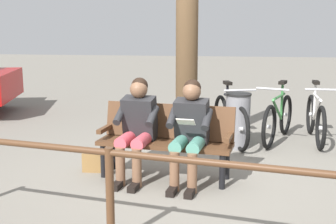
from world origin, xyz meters
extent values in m
plane|color=slate|center=(0.00, 0.00, 0.00)|extent=(40.00, 40.00, 0.00)
cube|color=#51331E|center=(0.25, 0.16, 0.42)|extent=(1.65, 0.67, 0.05)
cube|color=#51331E|center=(0.22, -0.03, 0.66)|extent=(1.60, 0.36, 0.42)
cube|color=#51331E|center=(-0.50, 0.27, 0.56)|extent=(0.12, 0.40, 0.05)
cube|color=#51331E|center=(1.00, 0.05, 0.56)|extent=(0.12, 0.40, 0.05)
cylinder|color=black|center=(-0.44, 0.43, 0.20)|extent=(0.07, 0.07, 0.40)
cylinder|color=black|center=(0.99, 0.22, 0.20)|extent=(0.07, 0.07, 0.40)
cylinder|color=black|center=(-0.49, 0.09, 0.20)|extent=(0.07, 0.07, 0.40)
cylinder|color=black|center=(0.94, -0.11, 0.20)|extent=(0.07, 0.07, 0.40)
cube|color=#262628|center=(-0.07, 0.19, 0.71)|extent=(0.42, 0.36, 0.55)
sphere|color=brown|center=(-0.07, 0.21, 1.06)|extent=(0.21, 0.21, 0.21)
sphere|color=black|center=(-0.07, 0.18, 1.10)|extent=(0.20, 0.20, 0.20)
cylinder|color=#4C8C7A|center=(-0.14, 0.40, 0.49)|extent=(0.21, 0.42, 0.15)
cylinder|color=brown|center=(-0.11, 0.60, 0.23)|extent=(0.11, 0.11, 0.45)
cube|color=black|center=(-0.10, 0.69, 0.04)|extent=(0.12, 0.23, 0.07)
cylinder|color=#262628|center=(-0.25, 0.33, 0.77)|extent=(0.13, 0.31, 0.23)
cylinder|color=#4C8C7A|center=(0.06, 0.37, 0.49)|extent=(0.21, 0.42, 0.15)
cylinder|color=brown|center=(0.08, 0.57, 0.23)|extent=(0.11, 0.11, 0.45)
cube|color=black|center=(0.10, 0.67, 0.04)|extent=(0.12, 0.23, 0.07)
cylinder|color=#262628|center=(0.14, 0.28, 0.77)|extent=(0.13, 0.31, 0.23)
cube|color=silver|center=(-0.03, 0.48, 0.77)|extent=(0.22, 0.15, 0.09)
cube|color=#262628|center=(0.56, 0.09, 0.71)|extent=(0.42, 0.36, 0.55)
sphere|color=brown|center=(0.56, 0.11, 1.06)|extent=(0.21, 0.21, 0.21)
sphere|color=black|center=(0.56, 0.08, 1.10)|extent=(0.20, 0.20, 0.20)
cylinder|color=#D84C59|center=(0.49, 0.31, 0.49)|extent=(0.21, 0.42, 0.15)
cylinder|color=brown|center=(0.52, 0.50, 0.23)|extent=(0.11, 0.11, 0.45)
cube|color=black|center=(0.53, 0.60, 0.04)|extent=(0.12, 0.23, 0.07)
cylinder|color=#262628|center=(0.38, 0.24, 0.77)|extent=(0.13, 0.31, 0.23)
cylinder|color=#D84C59|center=(0.69, 0.28, 0.49)|extent=(0.21, 0.42, 0.15)
cylinder|color=brown|center=(0.72, 0.48, 0.23)|extent=(0.11, 0.11, 0.45)
cube|color=black|center=(0.73, 0.57, 0.04)|extent=(0.12, 0.23, 0.07)
cylinder|color=#262628|center=(0.78, 0.18, 0.77)|extent=(0.13, 0.31, 0.23)
cube|color=olive|center=(1.15, 0.03, 0.12)|extent=(0.30, 0.15, 0.24)
cylinder|color=#4C3823|center=(0.12, -1.21, 1.50)|extent=(0.32, 0.32, 3.01)
cylinder|color=slate|center=(-0.64, -1.32, 0.40)|extent=(0.36, 0.36, 0.79)
cylinder|color=black|center=(-0.64, -1.32, 0.81)|extent=(0.38, 0.38, 0.03)
torus|color=black|center=(-1.84, -1.34, 0.33)|extent=(0.08, 0.66, 0.66)
cylinder|color=silver|center=(-1.84, -1.34, 0.33)|extent=(0.05, 0.06, 0.06)
torus|color=black|center=(-1.87, -2.36, 0.33)|extent=(0.08, 0.66, 0.66)
cylinder|color=silver|center=(-1.87, -2.36, 0.33)|extent=(0.05, 0.06, 0.06)
cylinder|color=silver|center=(-1.85, -1.85, 0.71)|extent=(0.06, 0.63, 0.04)
cylinder|color=silver|center=(-1.85, -1.77, 0.51)|extent=(0.06, 0.60, 0.43)
cylinder|color=silver|center=(-1.86, -2.03, 0.63)|extent=(0.04, 0.04, 0.55)
cube|color=black|center=(-1.86, -2.03, 0.91)|extent=(0.10, 0.22, 0.05)
cylinder|color=#B2B2B7|center=(-1.84, -1.44, 0.88)|extent=(0.48, 0.05, 0.03)
torus|color=black|center=(-1.10, -1.31, 0.33)|extent=(0.29, 0.64, 0.66)
cylinder|color=silver|center=(-1.10, -1.31, 0.33)|extent=(0.07, 0.07, 0.06)
torus|color=black|center=(-1.45, -2.27, 0.33)|extent=(0.29, 0.64, 0.66)
cylinder|color=silver|center=(-1.45, -2.27, 0.33)|extent=(0.07, 0.07, 0.06)
cylinder|color=#337238|center=(-1.27, -1.79, 0.71)|extent=(0.26, 0.61, 0.04)
cylinder|color=#337238|center=(-1.25, -1.71, 0.51)|extent=(0.24, 0.57, 0.43)
cylinder|color=#337238|center=(-1.34, -1.96, 0.63)|extent=(0.04, 0.04, 0.55)
cube|color=black|center=(-1.34, -1.96, 0.91)|extent=(0.16, 0.24, 0.05)
cylinder|color=#B2B2B7|center=(-1.13, -1.41, 0.88)|extent=(0.46, 0.20, 0.03)
torus|color=black|center=(-0.68, -1.12, 0.33)|extent=(0.26, 0.65, 0.66)
cylinder|color=silver|center=(-0.68, -1.12, 0.33)|extent=(0.07, 0.07, 0.06)
torus|color=black|center=(-0.38, -2.09, 0.33)|extent=(0.26, 0.65, 0.66)
cylinder|color=silver|center=(-0.38, -2.09, 0.33)|extent=(0.07, 0.07, 0.06)
cylinder|color=black|center=(-0.53, -1.61, 0.71)|extent=(0.23, 0.62, 0.04)
cylinder|color=black|center=(-0.55, -1.53, 0.51)|extent=(0.22, 0.58, 0.43)
cylinder|color=black|center=(-0.47, -1.78, 0.63)|extent=(0.04, 0.04, 0.55)
cube|color=black|center=(-0.47, -1.78, 0.91)|extent=(0.15, 0.24, 0.05)
cylinder|color=#B2B2B7|center=(-0.65, -1.22, 0.88)|extent=(0.47, 0.17, 0.03)
cylinder|color=#51331E|center=(0.46, 1.88, 0.42)|extent=(0.07, 0.07, 0.85)
cylinder|color=#51331E|center=(0.46, 1.88, 0.81)|extent=(3.56, 0.74, 0.06)
camera|label=1|loc=(-0.47, 5.25, 1.83)|focal=47.99mm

